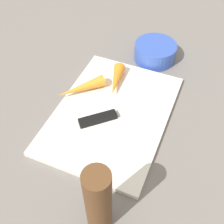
% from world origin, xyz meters
% --- Properties ---
extents(ground_plane, '(1.40, 1.40, 0.00)m').
position_xyz_m(ground_plane, '(0.00, 0.00, 0.00)').
color(ground_plane, slate).
extents(cutting_board, '(0.36, 0.26, 0.01)m').
position_xyz_m(cutting_board, '(0.00, 0.00, 0.01)').
color(cutting_board, silver).
rests_on(cutting_board, ground_plane).
extents(knife, '(0.15, 0.16, 0.01)m').
position_xyz_m(knife, '(-0.03, 0.01, 0.02)').
color(knife, '#B7B7BC').
rests_on(knife, cutting_board).
extents(carrot_long, '(0.11, 0.10, 0.03)m').
position_xyz_m(carrot_long, '(0.03, 0.10, 0.03)').
color(carrot_long, orange).
rests_on(carrot_long, cutting_board).
extents(carrot_short, '(0.11, 0.05, 0.03)m').
position_xyz_m(carrot_short, '(0.09, 0.03, 0.03)').
color(carrot_short, orange).
rests_on(carrot_short, cutting_board).
extents(small_bowl, '(0.12, 0.12, 0.05)m').
position_xyz_m(small_bowl, '(0.25, -0.03, 0.02)').
color(small_bowl, '#3351B2').
rests_on(small_bowl, ground_plane).
extents(pepper_grinder, '(0.05, 0.05, 0.17)m').
position_xyz_m(pepper_grinder, '(-0.24, -0.08, 0.08)').
color(pepper_grinder, brown).
rests_on(pepper_grinder, ground_plane).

